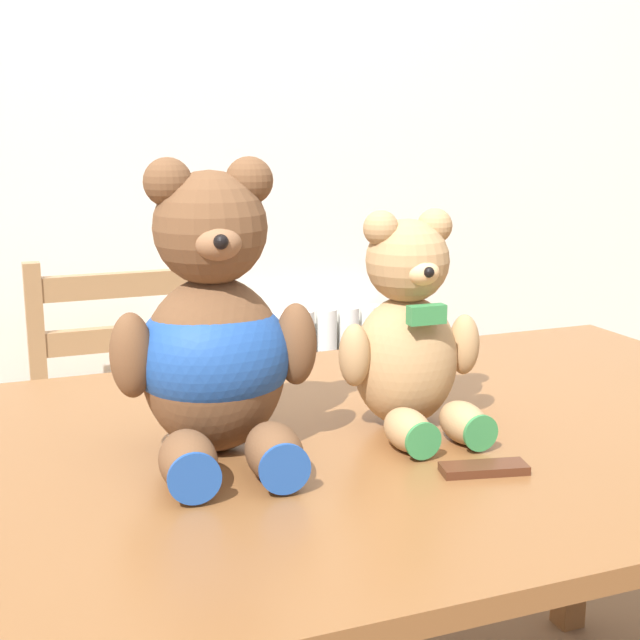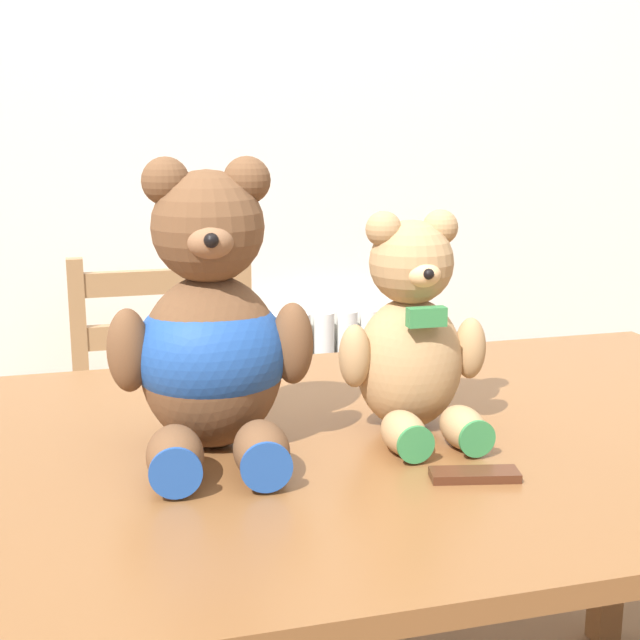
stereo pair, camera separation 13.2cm
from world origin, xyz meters
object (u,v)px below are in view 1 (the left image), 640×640
teddy_bear_left (214,339)px  teddy_bear_right (409,336)px  wooden_chair_behind (137,446)px  chocolate_bar (484,468)px

teddy_bear_left → teddy_bear_right: 0.31m
wooden_chair_behind → teddy_bear_left: (-0.03, -0.87, 0.47)m
chocolate_bar → wooden_chair_behind: bearing=105.0°
teddy_bear_left → chocolate_bar: (0.32, -0.21, -0.16)m
teddy_bear_right → teddy_bear_left: bearing=0.6°
teddy_bear_left → wooden_chair_behind: bearing=-85.9°
wooden_chair_behind → teddy_bear_left: size_ratio=2.10×
teddy_bear_right → chocolate_bar: teddy_bear_right is taller
wooden_chair_behind → chocolate_bar: bearing=105.0°
wooden_chair_behind → chocolate_bar: size_ratio=7.46×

